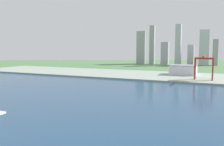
{
  "coord_description": "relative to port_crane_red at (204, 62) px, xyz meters",
  "views": [
    {
      "loc": [
        62.76,
        88.23,
        48.73
      ],
      "look_at": [
        -2.35,
        232.87,
        31.94
      ],
      "focal_mm": 36.45,
      "sensor_mm": 36.0,
      "label": 1
    }
  ],
  "objects": [
    {
      "name": "ground_plane",
      "position": [
        -49.08,
        -153.51,
        -29.24
      ],
      "size": [
        2400.0,
        2400.0,
        0.0
      ],
      "primitive_type": "plane",
      "color": "#517A4B"
    },
    {
      "name": "water_bay",
      "position": [
        -49.08,
        -213.51,
        -29.17
      ],
      "size": [
        840.0,
        360.0,
        0.15
      ],
      "primitive_type": "cube",
      "color": "navy",
      "rests_on": "ground"
    },
    {
      "name": "industrial_pier",
      "position": [
        -49.08,
        36.49,
        -27.99
      ],
      "size": [
        840.0,
        140.0,
        2.5
      ],
      "primitive_type": "cube",
      "color": "#96A698",
      "rests_on": "ground"
    },
    {
      "name": "port_crane_red",
      "position": [
        0.0,
        0.0,
        0.0
      ],
      "size": [
        27.24,
        45.2,
        36.37
      ],
      "color": "#B72D23",
      "rests_on": "industrial_pier"
    },
    {
      "name": "warehouse_main",
      "position": [
        -36.62,
        62.65,
        -18.0
      ],
      "size": [
        46.49,
        37.07,
        17.44
      ],
      "color": "silver",
      "rests_on": "industrial_pier"
    },
    {
      "name": "distant_skyline",
      "position": [
        -91.03,
        363.49,
        20.32
      ],
      "size": [
        244.78,
        62.18,
        123.31
      ],
      "color": "#999BA0",
      "rests_on": "ground"
    }
  ]
}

